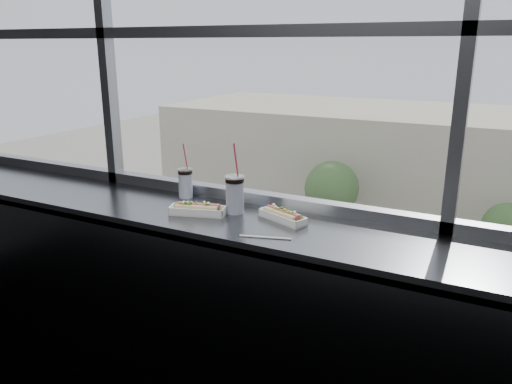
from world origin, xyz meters
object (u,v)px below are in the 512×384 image
at_px(soda_cup_left, 185,182).
at_px(loose_straw, 265,237).
at_px(pedestrian_a, 395,242).
at_px(pedestrian_b, 449,248).
at_px(hotdog_tray_left, 198,209).
at_px(tree_left, 332,188).
at_px(hotdog_tray_right, 283,215).
at_px(car_near_c, 414,349).
at_px(soda_cup_right, 235,192).
at_px(car_far_a, 300,245).
at_px(tree_center, 507,227).
at_px(wrapper, 180,205).
at_px(car_near_a, 181,291).
at_px(car_far_b, 480,283).

bearing_deg(soda_cup_left, loose_straw, -27.67).
bearing_deg(pedestrian_a, loose_straw, 9.36).
xyz_separation_m(pedestrian_a, pedestrian_b, (3.21, 0.11, 0.15)).
bearing_deg(pedestrian_b, pedestrian_a, 1.88).
xyz_separation_m(hotdog_tray_left, tree_left, (-8.59, 28.32, -8.31)).
bearing_deg(hotdog_tray_right, car_near_c, 116.74).
bearing_deg(soda_cup_right, pedestrian_a, 98.84).
relative_size(hotdog_tray_left, tree_left, 0.05).
relative_size(hotdog_tray_right, pedestrian_a, 0.15).
bearing_deg(pedestrian_b, car_far_a, 24.06).
height_order(hotdog_tray_left, tree_center, hotdog_tray_left).
bearing_deg(hotdog_tray_left, soda_cup_left, 119.24).
distance_m(pedestrian_a, tree_center, 6.40).
height_order(pedestrian_b, tree_center, tree_center).
distance_m(soda_cup_left, car_far_a, 27.96).
bearing_deg(pedestrian_a, hotdog_tray_right, 9.39).
bearing_deg(pedestrian_b, tree_left, -2.52).
height_order(soda_cup_left, car_near_c, soda_cup_left).
relative_size(loose_straw, tree_center, 0.06).
bearing_deg(wrapper, car_near_a, 126.73).
xyz_separation_m(car_near_a, pedestrian_b, (11.34, 11.66, 0.09)).
height_order(soda_cup_right, car_near_c, soda_cup_right).
height_order(wrapper, pedestrian_b, wrapper).
relative_size(pedestrian_a, tree_center, 0.45).
relative_size(car_near_a, car_far_a, 0.88).
bearing_deg(tree_center, car_near_c, -103.24).
relative_size(loose_straw, car_near_c, 0.03).
bearing_deg(car_near_a, pedestrian_b, -49.83).
bearing_deg(car_far_a, loose_straw, -165.36).
relative_size(soda_cup_right, loose_straw, 1.57).
bearing_deg(tree_center, hotdog_tray_right, -93.04).
bearing_deg(tree_center, soda_cup_left, -94.38).
height_order(car_near_c, pedestrian_a, car_near_c).
bearing_deg(tree_left, hotdog_tray_right, -72.28).
relative_size(car_near_c, tree_left, 1.21).
relative_size(hotdog_tray_right, wrapper, 2.68).
height_order(soda_cup_left, tree_left, soda_cup_left).
relative_size(soda_cup_right, tree_left, 0.07).
relative_size(hotdog_tray_right, tree_center, 0.06).
height_order(car_near_a, tree_center, tree_center).
xyz_separation_m(wrapper, car_far_b, (1.18, 24.27, -11.14)).
relative_size(wrapper, pedestrian_b, 0.05).
distance_m(loose_straw, wrapper, 0.63).
relative_size(wrapper, car_near_c, 0.02).
bearing_deg(soda_cup_right, loose_straw, -39.86).
bearing_deg(tree_left, wrapper, -73.37).
xyz_separation_m(soda_cup_left, pedestrian_a, (-3.94, 27.66, -11.19)).
relative_size(car_near_c, car_far_a, 1.01).
relative_size(pedestrian_a, pedestrian_b, 0.87).
xyz_separation_m(hotdog_tray_left, car_near_a, (-12.29, 16.32, -11.07)).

